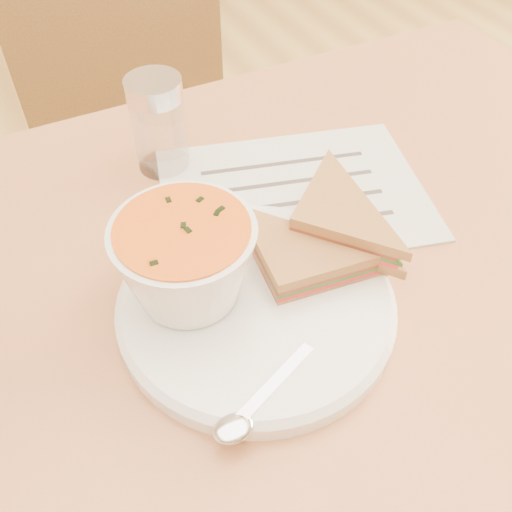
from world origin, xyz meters
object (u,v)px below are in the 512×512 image
dining_table (283,435)px  condiment_shaker (159,125)px  soup_bowl (187,265)px  plate (256,306)px  chair_far (139,193)px

dining_table → condiment_shaker: 0.48m
soup_bowl → condiment_shaker: 0.22m
dining_table → plate: plate is taller
plate → soup_bowl: size_ratio=2.06×
chair_far → condiment_shaker: chair_far is taller
soup_bowl → condiment_shaker: (0.05, 0.21, -0.00)m
dining_table → condiment_shaker: (-0.06, 0.21, 0.43)m
chair_far → plate: chair_far is taller
condiment_shaker → soup_bowl: bearing=-103.7°
dining_table → chair_far: 0.54m
chair_far → condiment_shaker: bearing=100.1°
condiment_shaker → plate: bearing=-90.2°
plate → soup_bowl: soup_bowl is taller
dining_table → plate: (-0.06, -0.03, 0.38)m
dining_table → soup_bowl: 0.45m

